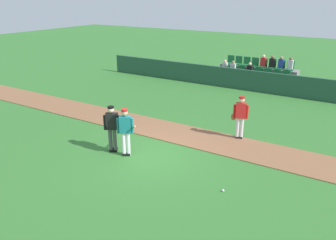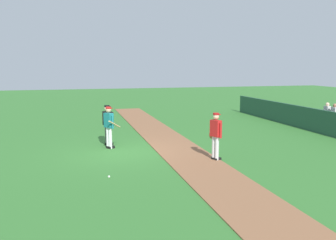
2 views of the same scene
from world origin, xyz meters
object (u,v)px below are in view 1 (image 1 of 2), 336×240
runner_red_jersey (240,116)px  baseball (223,190)px  batter_teal_jersey (126,131)px  umpire_home_plate (112,126)px

runner_red_jersey → baseball: bearing=-75.5°
batter_teal_jersey → umpire_home_plate: 0.62m
runner_red_jersey → umpire_home_plate: bearing=-134.7°
umpire_home_plate → baseball: bearing=-5.3°
batter_teal_jersey → umpire_home_plate: bearing=179.4°
batter_teal_jersey → baseball: batter_teal_jersey is taller
batter_teal_jersey → runner_red_jersey: 4.59m
batter_teal_jersey → umpire_home_plate: size_ratio=1.00×
batter_teal_jersey → baseball: (3.92, -0.41, -0.93)m
batter_teal_jersey → runner_red_jersey: (2.89, 3.56, -0.01)m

